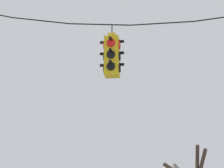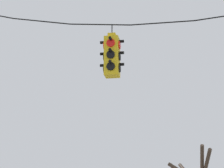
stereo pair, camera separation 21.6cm
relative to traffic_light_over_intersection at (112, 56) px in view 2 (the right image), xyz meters
The scene contains 2 objects.
span_wire 1.60m from the traffic_light_over_intersection, ahead, with size 10.60×0.03×0.83m.
traffic_light_over_intersection is the anchor object (origin of this frame).
Camera 2 is at (0.49, -9.30, 1.86)m, focal length 70.00 mm.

